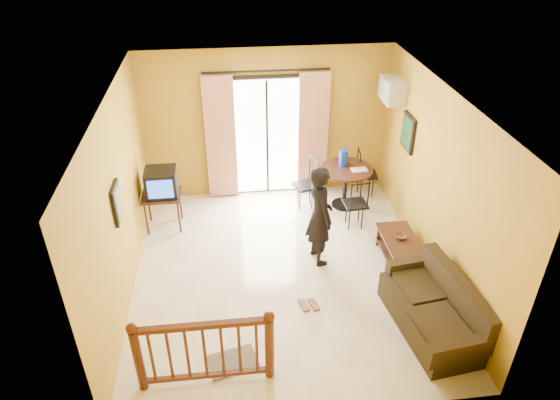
{
  "coord_description": "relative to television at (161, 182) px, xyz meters",
  "views": [
    {
      "loc": [
        -0.76,
        -5.93,
        5.0
      ],
      "look_at": [
        -0.03,
        0.2,
        1.19
      ],
      "focal_mm": 32.0,
      "sensor_mm": 36.0,
      "label": 1
    }
  ],
  "objects": [
    {
      "name": "ground",
      "position": [
        1.87,
        -1.48,
        -0.88
      ],
      "size": [
        5.0,
        5.0,
        0.0
      ],
      "primitive_type": "plane",
      "color": "beige",
      "rests_on": "ground"
    },
    {
      "name": "picture_left",
      "position": [
        -0.35,
        -1.68,
        0.67
      ],
      "size": [
        0.05,
        0.42,
        0.52
      ],
      "color": "black",
      "rests_on": "room_shell"
    },
    {
      "name": "dining_chairs",
      "position": [
        3.16,
        0.21,
        -0.88
      ],
      "size": [
        1.7,
        1.44,
        0.95
      ],
      "color": "black",
      "rests_on": "ground"
    },
    {
      "name": "room_shell",
      "position": [
        1.87,
        -1.48,
        0.82
      ],
      "size": [
        5.0,
        5.0,
        5.0
      ],
      "color": "white",
      "rests_on": "ground"
    },
    {
      "name": "television",
      "position": [
        0.0,
        0.0,
        0.0
      ],
      "size": [
        0.52,
        0.48,
        0.46
      ],
      "rotation": [
        0.0,
        0.0,
        0.01
      ],
      "color": "black",
      "rests_on": "tv_table"
    },
    {
      "name": "water_jug",
      "position": [
        3.2,
        0.43,
        0.05
      ],
      "size": [
        0.16,
        0.16,
        0.3
      ],
      "primitive_type": "cylinder",
      "color": "#142DBB",
      "rests_on": "dining_table"
    },
    {
      "name": "sofa",
      "position": [
        3.72,
        -2.86,
        -0.58
      ],
      "size": [
        0.99,
        1.81,
        0.82
      ],
      "rotation": [
        0.0,
        0.0,
        0.13
      ],
      "color": "black",
      "rests_on": "ground"
    },
    {
      "name": "doormat",
      "position": [
        1.03,
        -3.14,
        -0.87
      ],
      "size": [
        0.68,
        0.53,
        0.02
      ],
      "primitive_type": "cube",
      "rotation": [
        0.0,
        0.0,
        0.24
      ],
      "color": "#5E544B",
      "rests_on": "ground"
    },
    {
      "name": "botanical_print",
      "position": [
        4.09,
        -0.18,
        0.77
      ],
      "size": [
        0.05,
        0.5,
        0.6
      ],
      "color": "black",
      "rests_on": "room_shell"
    },
    {
      "name": "balcony_door",
      "position": [
        1.87,
        0.95,
        0.3
      ],
      "size": [
        2.25,
        0.14,
        2.46
      ],
      "color": "black",
      "rests_on": "ground"
    },
    {
      "name": "coffee_table",
      "position": [
        3.72,
        -1.39,
        -0.6
      ],
      "size": [
        0.52,
        0.94,
        0.42
      ],
      "color": "black",
      "rests_on": "ground"
    },
    {
      "name": "dining_table",
      "position": [
        3.24,
        0.31,
        -0.26
      ],
      "size": [
        0.94,
        0.94,
        0.78
      ],
      "color": "black",
      "rests_on": "ground"
    },
    {
      "name": "tv_table",
      "position": [
        -0.03,
        0.0,
        -0.31
      ],
      "size": [
        0.65,
        0.54,
        0.65
      ],
      "color": "black",
      "rests_on": "ground"
    },
    {
      "name": "sandals",
      "position": [
        2.14,
        -2.26,
        -0.87
      ],
      "size": [
        0.29,
        0.27,
        0.03
      ],
      "color": "brown",
      "rests_on": "ground"
    },
    {
      "name": "air_conditioner",
      "position": [
        3.96,
        0.47,
        1.27
      ],
      "size": [
        0.31,
        0.6,
        0.4
      ],
      "color": "silver",
      "rests_on": "room_shell"
    },
    {
      "name": "serving_tray",
      "position": [
        3.44,
        0.21,
        -0.09
      ],
      "size": [
        0.28,
        0.19,
        0.02
      ],
      "primitive_type": "cube",
      "rotation": [
        0.0,
        0.0,
        0.03
      ],
      "color": "beige",
      "rests_on": "dining_table"
    },
    {
      "name": "bowl",
      "position": [
        3.72,
        -1.39,
        -0.44
      ],
      "size": [
        0.22,
        0.22,
        0.05
      ],
      "primitive_type": "imported",
      "rotation": [
        0.0,
        0.0,
        -0.3
      ],
      "color": "brown",
      "rests_on": "coffee_table"
    },
    {
      "name": "standing_person",
      "position": [
        2.46,
        -1.21,
        -0.06
      ],
      "size": [
        0.52,
        0.68,
        1.65
      ],
      "primitive_type": "imported",
      "rotation": [
        0.0,
        0.0,
        1.79
      ],
      "color": "black",
      "rests_on": "ground"
    },
    {
      "name": "stair_balustrade",
      "position": [
        0.72,
        -3.38,
        -0.32
      ],
      "size": [
        1.63,
        0.13,
        1.04
      ],
      "color": "#471E0F",
      "rests_on": "ground"
    }
  ]
}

